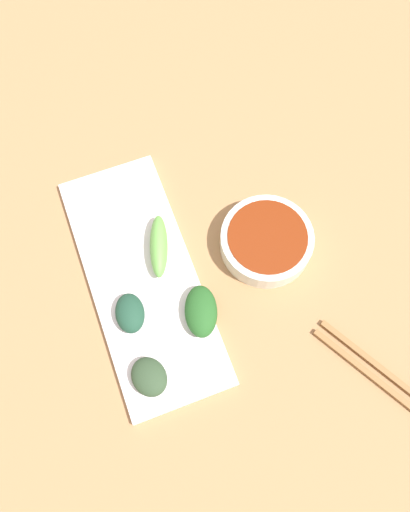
# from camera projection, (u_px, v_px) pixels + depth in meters

# --- Properties ---
(tabletop) EXTENTS (2.10, 2.10, 0.02)m
(tabletop) POSITION_uv_depth(u_px,v_px,m) (185.00, 276.00, 0.78)
(tabletop) COLOR #A2774C
(tabletop) RESTS_ON ground
(sauce_bowl) EXTENTS (0.14, 0.14, 0.04)m
(sauce_bowl) POSITION_uv_depth(u_px,v_px,m) (267.00, 241.00, 0.77)
(sauce_bowl) COLOR silver
(sauce_bowl) RESTS_ON tabletop
(serving_plate) EXTENTS (0.15, 0.38, 0.01)m
(serving_plate) POSITION_uv_depth(u_px,v_px,m) (143.00, 279.00, 0.76)
(serving_plate) COLOR white
(serving_plate) RESTS_ON tabletop
(broccoli_leafy_0) EXTENTS (0.05, 0.06, 0.03)m
(broccoli_leafy_0) POSITION_uv_depth(u_px,v_px,m) (130.00, 313.00, 0.73)
(broccoli_leafy_0) COLOR #1F4632
(broccoli_leafy_0) RESTS_ON serving_plate
(broccoli_stalk_1) EXTENTS (0.06, 0.10, 0.03)m
(broccoli_stalk_1) POSITION_uv_depth(u_px,v_px,m) (159.00, 246.00, 0.76)
(broccoli_stalk_1) COLOR #66AE4A
(broccoli_stalk_1) RESTS_ON serving_plate
(broccoli_leafy_2) EXTENTS (0.07, 0.09, 0.03)m
(broccoli_leafy_2) POSITION_uv_depth(u_px,v_px,m) (199.00, 312.00, 0.73)
(broccoli_leafy_2) COLOR #245822
(broccoli_leafy_2) RESTS_ON serving_plate
(broccoli_leafy_3) EXTENTS (0.06, 0.06, 0.02)m
(broccoli_leafy_3) POSITION_uv_depth(u_px,v_px,m) (149.00, 377.00, 0.70)
(broccoli_leafy_3) COLOR #2F452C
(broccoli_leafy_3) RESTS_ON serving_plate
(chopsticks) EXTENTS (0.13, 0.21, 0.01)m
(chopsticks) POSITION_uv_depth(u_px,v_px,m) (386.00, 380.00, 0.72)
(chopsticks) COLOR olive
(chopsticks) RESTS_ON tabletop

